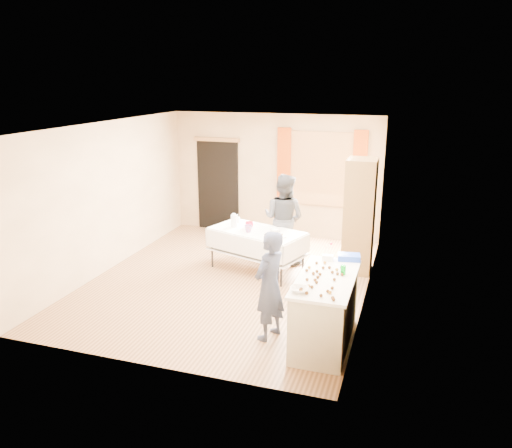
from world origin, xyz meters
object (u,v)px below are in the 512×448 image
(woman, at_px, (284,219))
(girl, at_px, (269,286))
(cabinet, at_px, (359,216))
(party_table, at_px, (257,247))
(chair, at_px, (280,241))
(counter, at_px, (325,310))

(woman, bearing_deg, girl, 113.71)
(cabinet, relative_size, woman, 1.21)
(party_table, distance_m, woman, 0.78)
(cabinet, xyz_separation_m, chair, (-1.52, 0.41, -0.73))
(chair, xyz_separation_m, woman, (0.15, -0.36, 0.56))
(counter, distance_m, party_table, 2.66)
(cabinet, relative_size, chair, 2.18)
(counter, bearing_deg, girl, -173.00)
(counter, relative_size, woman, 0.89)
(counter, bearing_deg, party_table, 126.80)
(chair, relative_size, woman, 0.55)
(woman, bearing_deg, cabinet, -169.30)
(cabinet, bearing_deg, counter, -92.14)
(girl, height_order, woman, woman)
(counter, bearing_deg, chair, 114.68)
(cabinet, distance_m, counter, 2.73)
(counter, height_order, party_table, counter)
(cabinet, bearing_deg, woman, 178.06)
(cabinet, distance_m, woman, 1.38)
(chair, xyz_separation_m, girl, (0.70, -3.17, 0.46))
(chair, bearing_deg, counter, -62.18)
(girl, bearing_deg, party_table, -138.54)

